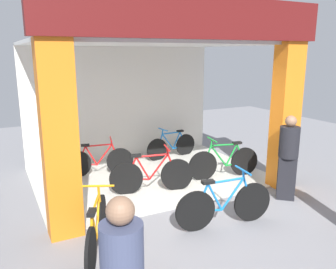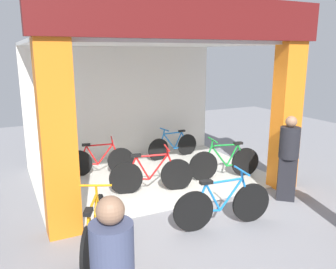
{
  "view_description": "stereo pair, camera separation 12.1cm",
  "coord_description": "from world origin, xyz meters",
  "px_view_note": "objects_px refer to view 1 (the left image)",
  "views": [
    {
      "loc": [
        -3.04,
        -5.04,
        2.72
      ],
      "look_at": [
        0.0,
        0.86,
        1.15
      ],
      "focal_mm": 37.29,
      "sensor_mm": 36.0,
      "label": 1
    },
    {
      "loc": [
        -2.93,
        -5.09,
        2.72
      ],
      "look_at": [
        0.0,
        0.86,
        1.15
      ],
      "focal_mm": 37.29,
      "sensor_mm": 36.0,
      "label": 2
    }
  ],
  "objects_px": {
    "bicycle_inside_1": "(152,175)",
    "pedestrian_1": "(288,157)",
    "bicycle_parked_1": "(97,230)",
    "bicycle_inside_3": "(172,146)",
    "bicycle_parked_0": "(224,204)",
    "bicycle_inside_2": "(224,162)",
    "bicycle_inside_0": "(99,161)"
  },
  "relations": [
    {
      "from": "bicycle_inside_1",
      "to": "pedestrian_1",
      "type": "relative_size",
      "value": 1.02
    },
    {
      "from": "bicycle_inside_1",
      "to": "bicycle_parked_1",
      "type": "bearing_deg",
      "value": -133.78
    },
    {
      "from": "bicycle_inside_1",
      "to": "bicycle_inside_3",
      "type": "bearing_deg",
      "value": 52.51
    },
    {
      "from": "bicycle_parked_1",
      "to": "bicycle_parked_0",
      "type": "bearing_deg",
      "value": -3.52
    },
    {
      "from": "bicycle_parked_0",
      "to": "bicycle_inside_2",
      "type": "bearing_deg",
      "value": 53.89
    },
    {
      "from": "bicycle_inside_2",
      "to": "pedestrian_1",
      "type": "height_order",
      "value": "pedestrian_1"
    },
    {
      "from": "bicycle_inside_1",
      "to": "bicycle_parked_1",
      "type": "height_order",
      "value": "bicycle_inside_1"
    },
    {
      "from": "bicycle_inside_3",
      "to": "bicycle_parked_1",
      "type": "height_order",
      "value": "bicycle_parked_1"
    },
    {
      "from": "pedestrian_1",
      "to": "bicycle_parked_0",
      "type": "bearing_deg",
      "value": -168.32
    },
    {
      "from": "bicycle_inside_1",
      "to": "bicycle_parked_1",
      "type": "relative_size",
      "value": 1.08
    },
    {
      "from": "bicycle_inside_1",
      "to": "bicycle_inside_2",
      "type": "bearing_deg",
      "value": 0.86
    },
    {
      "from": "bicycle_inside_0",
      "to": "bicycle_inside_1",
      "type": "relative_size",
      "value": 0.93
    },
    {
      "from": "bicycle_inside_2",
      "to": "bicycle_parked_1",
      "type": "distance_m",
      "value": 3.73
    },
    {
      "from": "bicycle_inside_0",
      "to": "bicycle_parked_0",
      "type": "relative_size",
      "value": 0.91
    },
    {
      "from": "bicycle_inside_0",
      "to": "bicycle_parked_1",
      "type": "height_order",
      "value": "bicycle_parked_1"
    },
    {
      "from": "bicycle_inside_2",
      "to": "bicycle_parked_1",
      "type": "xyz_separation_m",
      "value": [
        -3.34,
        -1.67,
        -0.01
      ]
    },
    {
      "from": "bicycle_inside_2",
      "to": "bicycle_parked_0",
      "type": "height_order",
      "value": "bicycle_parked_0"
    },
    {
      "from": "bicycle_inside_1",
      "to": "pedestrian_1",
      "type": "distance_m",
      "value": 2.61
    },
    {
      "from": "bicycle_parked_0",
      "to": "pedestrian_1",
      "type": "distance_m",
      "value": 1.78
    },
    {
      "from": "bicycle_inside_2",
      "to": "bicycle_inside_3",
      "type": "xyz_separation_m",
      "value": [
        -0.33,
        1.85,
        -0.04
      ]
    },
    {
      "from": "bicycle_parked_0",
      "to": "bicycle_parked_1",
      "type": "height_order",
      "value": "bicycle_parked_0"
    },
    {
      "from": "bicycle_inside_2",
      "to": "pedestrian_1",
      "type": "bearing_deg",
      "value": -75.31
    },
    {
      "from": "bicycle_inside_1",
      "to": "bicycle_parked_0",
      "type": "distance_m",
      "value": 1.82
    },
    {
      "from": "bicycle_parked_1",
      "to": "bicycle_inside_2",
      "type": "bearing_deg",
      "value": 26.51
    },
    {
      "from": "bicycle_inside_1",
      "to": "pedestrian_1",
      "type": "xyz_separation_m",
      "value": [
        2.15,
        -1.42,
        0.46
      ]
    },
    {
      "from": "bicycle_inside_0",
      "to": "bicycle_inside_2",
      "type": "bearing_deg",
      "value": -30.26
    },
    {
      "from": "bicycle_parked_0",
      "to": "pedestrian_1",
      "type": "relative_size",
      "value": 1.03
    },
    {
      "from": "bicycle_inside_2",
      "to": "bicycle_parked_0",
      "type": "distance_m",
      "value": 2.22
    },
    {
      "from": "pedestrian_1",
      "to": "bicycle_inside_3",
      "type": "bearing_deg",
      "value": 102.11
    },
    {
      "from": "bicycle_inside_2",
      "to": "bicycle_parked_1",
      "type": "bearing_deg",
      "value": -153.49
    },
    {
      "from": "bicycle_inside_0",
      "to": "bicycle_inside_2",
      "type": "height_order",
      "value": "bicycle_inside_2"
    },
    {
      "from": "bicycle_inside_2",
      "to": "bicycle_parked_1",
      "type": "relative_size",
      "value": 1.09
    }
  ]
}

